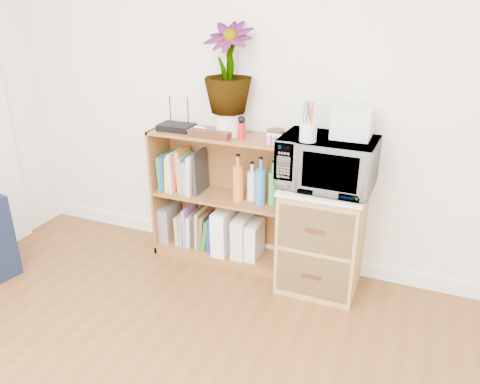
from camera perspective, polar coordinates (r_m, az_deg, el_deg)
The scene contains 21 objects.
skirting_board at distance 3.53m, azimuth 4.01°, elevation -7.18°, with size 4.00×0.02×0.10m, color white.
bookshelf at distance 3.33m, azimuth -2.28°, elevation -0.84°, with size 1.00×0.30×0.95m, color brown.
wicker_unit at distance 3.11m, azimuth 9.92°, elevation -5.57°, with size 0.50×0.45×0.70m, color #9E7542.
microwave at distance 2.89m, azimuth 10.58°, elevation 3.54°, with size 0.56×0.38×0.31m, color silver.
pen_cup at distance 2.74m, azimuth 8.31°, elevation 7.25°, with size 0.10×0.10×0.11m, color silver.
small_appliance at distance 2.85m, azimuth 13.52°, elevation 8.18°, with size 0.22×0.19×0.18m, color silver.
router at distance 3.29m, azimuth -7.78°, elevation 7.85°, with size 0.24×0.16×0.04m, color black.
white_bowl at distance 3.21m, azimuth -5.44°, elevation 7.47°, with size 0.13×0.13×0.03m, color white.
plant_pot at distance 3.14m, azimuth -1.39°, elevation 8.35°, with size 0.18×0.18×0.15m, color silver.
potted_plant at distance 3.07m, azimuth -1.46°, elevation 14.82°, with size 0.32×0.32×0.57m, color #3B732E.
trinket_box at distance 3.09m, azimuth -3.77°, elevation 7.04°, with size 0.29×0.07×0.05m, color #331A0E.
kokeshi_doll at distance 3.05m, azimuth 0.19°, elevation 7.47°, with size 0.05×0.05×0.10m, color #A61914.
wooden_bowl at distance 3.03m, azimuth 4.39°, elevation 6.93°, with size 0.12×0.12×0.07m, color #39230F.
paint_jars at distance 2.94m, azimuth 4.15°, elevation 6.23°, with size 0.10×0.04×0.05m, color pink.
file_box at distance 3.63m, azimuth -8.55°, elevation -3.66°, with size 0.08×0.22×0.27m, color slate.
magazine_holder_left at distance 3.42m, azimuth -1.93°, elevation -4.64°, with size 0.10×0.26×0.33m, color white.
magazine_holder_mid at distance 3.38m, azimuth 0.29°, elevation -5.32°, with size 0.09×0.24×0.30m, color silver.
magazine_holder_right at distance 3.35m, azimuth 1.78°, elevation -5.85°, with size 0.08×0.21×0.26m, color white.
cookbooks at distance 3.40m, azimuth -7.02°, elevation 2.46°, with size 0.31×0.20×0.31m.
liquor_bottles at distance 3.17m, azimuth 1.81°, elevation 1.39°, with size 0.31×0.07×0.32m.
lower_books at distance 3.53m, azimuth -5.16°, elevation -4.43°, with size 0.31×0.19×0.30m.
Camera 1 is at (0.92, -0.67, 1.82)m, focal length 35.00 mm.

